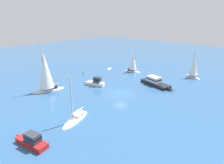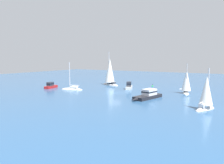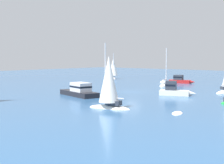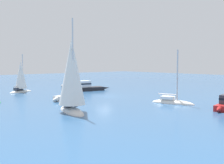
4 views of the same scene
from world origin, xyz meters
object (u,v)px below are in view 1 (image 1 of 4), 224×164
object	(u,v)px
motor_cruiser	(155,82)
sailboat_1	(76,119)
dinghy	(109,69)
launch	(95,82)
sailboat	(133,63)
sloop	(194,69)
powerboat	(31,140)
channel_buoy	(84,75)
sloop_2	(46,74)

from	to	relation	value
motor_cruiser	sailboat_1	xyz separation A→B (m)	(-20.78, 1.04, -0.56)
dinghy	motor_cruiser	world-z (taller)	motor_cruiser
launch	sailboat	bearing A→B (deg)	-109.43
sloop	powerboat	bearing A→B (deg)	108.76
sloop	channel_buoy	distance (m)	27.49
launch	sailboat_1	distance (m)	14.66
dinghy	powerboat	distance (m)	34.87
sloop_2	motor_cruiser	distance (m)	22.89
sloop	powerboat	distance (m)	38.89
dinghy	motor_cruiser	distance (m)	17.08
launch	powerboat	distance (m)	20.84
sailboat_1	channel_buoy	size ratio (longest dim) A/B	7.33
sailboat	launch	bearing A→B (deg)	-103.57
launch	sailboat_1	world-z (taller)	sailboat_1
motor_cruiser	channel_buoy	bearing A→B (deg)	-148.91
sailboat	launch	size ratio (longest dim) A/B	1.42
motor_cruiser	channel_buoy	world-z (taller)	motor_cruiser
sailboat	sloop_2	bearing A→B (deg)	-115.74
sailboat	powerboat	xyz separation A→B (m)	(-32.82, -9.63, -1.81)
dinghy	motor_cruiser	size ratio (longest dim) A/B	0.26
dinghy	powerboat	xyz separation A→B (m)	(-30.78, -16.38, 0.64)
sloop_2	sailboat_1	size ratio (longest dim) A/B	1.41
sailboat	sloop_2	distance (m)	23.28
powerboat	channel_buoy	size ratio (longest dim) A/B	5.24
launch	motor_cruiser	world-z (taller)	launch
sloop	channel_buoy	xyz separation A→B (m)	(-16.55, 21.83, -2.26)
dinghy	sailboat	size ratio (longest dim) A/B	0.32
sailboat	sloop_2	world-z (taller)	sloop_2
sloop_2	launch	bearing A→B (deg)	167.74
motor_cruiser	channel_buoy	size ratio (longest dim) A/B	8.62
sloop_2	sailboat_1	world-z (taller)	sloop_2
powerboat	sailboat	bearing A→B (deg)	-85.70
dinghy	sailboat_1	xyz separation A→B (m)	(-23.96, -15.72, 0.15)
dinghy	launch	size ratio (longest dim) A/B	0.45
sailboat_1	sailboat	bearing A→B (deg)	-177.75
dinghy	sloop	world-z (taller)	sloop
sailboat_1	sloop	bearing A→B (deg)	154.12
launch	sloop_2	xyz separation A→B (m)	(-8.71, 4.67, 2.85)
powerboat	motor_cruiser	distance (m)	27.60
sloop_2	sailboat	bearing A→B (deg)	-174.70
dinghy	sloop_2	xyz separation A→B (m)	(-20.82, -2.46, 3.55)
sailboat	channel_buoy	xyz separation A→B (m)	(-10.76, 7.77, -2.44)
sailboat_1	powerboat	bearing A→B (deg)	-11.33
sloop	sloop_2	bearing A→B (deg)	82.67
sloop	sailboat_1	distance (m)	32.26
sailboat	powerboat	distance (m)	34.25
launch	channel_buoy	size ratio (longest dim) A/B	4.92
powerboat	sailboat_1	size ratio (longest dim) A/B	0.72
dinghy	sailboat	xyz separation A→B (m)	(2.04, -6.75, 2.45)
sailboat	motor_cruiser	size ratio (longest dim) A/B	0.81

